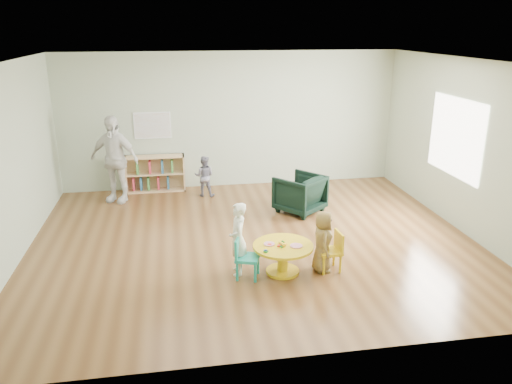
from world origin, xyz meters
TOP-DOWN VIEW (x-y plane):
  - room at (0.01, 0.00)m, footprint 7.10×7.00m
  - activity_table at (0.23, -1.14)m, footprint 0.84×0.84m
  - kid_chair_left at (-0.32, -1.18)m, footprint 0.39×0.39m
  - kid_chair_right at (0.93, -1.17)m, footprint 0.32×0.32m
  - bookshelf at (-1.61, 2.86)m, footprint 1.20×0.30m
  - alphabet_poster at (-1.60, 2.98)m, footprint 0.74×0.01m
  - armchair at (1.05, 1.15)m, footprint 1.07×1.07m
  - child_left at (-0.39, -1.05)m, footprint 0.27×0.39m
  - child_right at (0.78, -1.16)m, footprint 0.35×0.47m
  - toddler at (-0.62, 2.35)m, footprint 0.47×0.40m
  - adult_caretaker at (-2.34, 2.33)m, footprint 1.07×0.79m

SIDE VIEW (x-z plane):
  - activity_table at x=0.23m, z-range 0.06..0.52m
  - kid_chair_right at x=0.93m, z-range 0.02..0.59m
  - kid_chair_left at x=-0.32m, z-range 0.02..0.60m
  - armchair at x=1.05m, z-range 0.00..0.70m
  - bookshelf at x=-1.61m, z-range -0.01..0.74m
  - toddler at x=-0.62m, z-range 0.00..0.83m
  - child_right at x=0.78m, z-range 0.00..0.88m
  - child_left at x=-0.39m, z-range 0.00..1.03m
  - adult_caretaker at x=-2.34m, z-range 0.00..1.69m
  - alphabet_poster at x=-1.60m, z-range 1.08..1.62m
  - room at x=0.01m, z-range 0.49..3.29m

